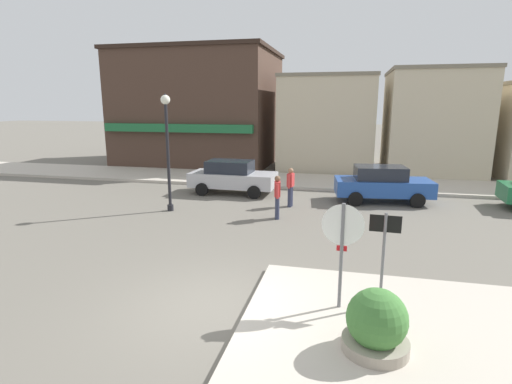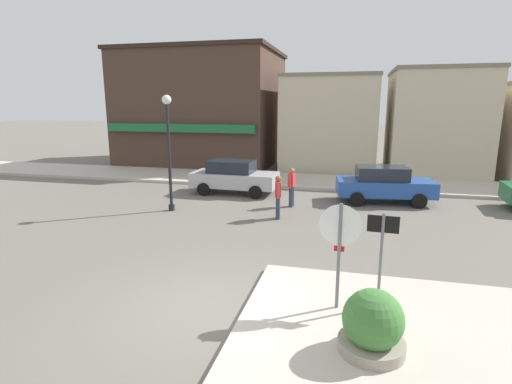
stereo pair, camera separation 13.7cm
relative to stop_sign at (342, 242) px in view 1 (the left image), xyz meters
The scene contains 14 objects.
ground_plane 3.03m from the stop_sign, behind, with size 160.00×160.00×0.00m, color #6B665B.
sidewalk_corner 2.10m from the stop_sign, 23.67° to the right, with size 6.40×4.80×0.15m, color beige.
kerb_far 13.95m from the stop_sign, 100.76° to the left, with size 80.00×4.00×0.15m, color beige.
stop_sign is the anchor object (origin of this frame).
one_way_sign 0.86m from the stop_sign, 15.75° to the left, with size 0.60×0.07×2.10m.
planter 1.77m from the stop_sign, 65.31° to the right, with size 1.10×1.10×1.23m.
lamp_post 9.56m from the stop_sign, 135.67° to the left, with size 0.36×0.36×4.54m.
parked_car_nearest 11.50m from the stop_sign, 117.25° to the left, with size 4.03×1.94×1.56m.
parked_car_second 10.15m from the stop_sign, 81.48° to the left, with size 4.17×2.23×1.56m.
pedestrian_crossing_near 6.94m from the stop_sign, 110.60° to the left, with size 0.28×0.56×1.61m.
pedestrian_crossing_far 8.65m from the stop_sign, 104.91° to the left, with size 0.28×0.56×1.61m.
building_corner_shop 22.48m from the stop_sign, 117.65° to the left, with size 10.53×8.83×7.75m.
building_storefront_left_near 18.98m from the stop_sign, 94.27° to the left, with size 5.86×5.71×5.91m.
building_storefront_left_mid 19.44m from the stop_sign, 75.56° to the left, with size 5.35×6.59×6.15m.
Camera 1 is at (2.64, -7.18, 4.15)m, focal length 28.00 mm.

